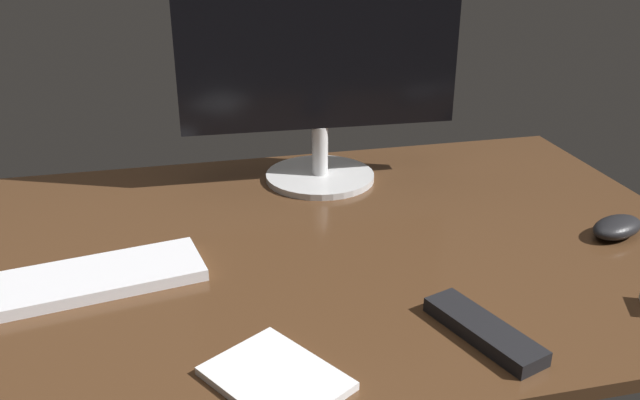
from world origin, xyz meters
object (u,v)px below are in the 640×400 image
at_px(notepad, 276,378).
at_px(monitor, 320,50).
at_px(computer_mouse, 617,227).
at_px(tv_remote, 483,330).
at_px(keyboard, 73,282).

bearing_deg(notepad, monitor, 72.19).
distance_m(monitor, computer_mouse, 0.60).
bearing_deg(computer_mouse, tv_remote, -169.36).
bearing_deg(tv_remote, monitor, 169.09).
bearing_deg(monitor, tv_remote, -79.84).
height_order(monitor, keyboard, monitor).
bearing_deg(notepad, tv_remote, 5.71).
distance_m(monitor, keyboard, 0.60).
relative_size(keyboard, notepad, 2.39).
xyz_separation_m(keyboard, computer_mouse, (0.86, -0.03, 0.01)).
xyz_separation_m(keyboard, notepad, (0.25, -0.27, -0.00)).
xyz_separation_m(computer_mouse, notepad, (-0.61, -0.24, -0.01)).
xyz_separation_m(monitor, tv_remote, (0.08, -0.57, -0.25)).
distance_m(keyboard, computer_mouse, 0.86).
height_order(tv_remote, notepad, tv_remote).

